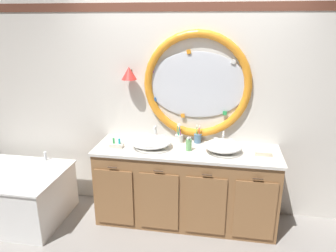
% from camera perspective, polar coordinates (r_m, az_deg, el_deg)
% --- Properties ---
extents(ground_plane, '(14.00, 14.00, 0.00)m').
position_cam_1_polar(ground_plane, '(3.69, 1.57, -18.20)').
color(ground_plane, gray).
extents(back_wall_assembly, '(6.40, 0.26, 2.60)m').
position_cam_1_polar(back_wall_assembly, '(3.65, 3.26, 4.48)').
color(back_wall_assembly, silver).
rests_on(back_wall_assembly, ground_plane).
extents(vanity_counter, '(1.98, 0.63, 0.87)m').
position_cam_1_polar(vanity_counter, '(3.66, 3.15, -10.41)').
color(vanity_counter, olive).
rests_on(vanity_counter, ground_plane).
extents(sink_basin_left, '(0.44, 0.44, 0.13)m').
position_cam_1_polar(sink_basin_left, '(3.48, -3.06, -2.83)').
color(sink_basin_left, white).
rests_on(sink_basin_left, vanity_counter).
extents(sink_basin_right, '(0.39, 0.39, 0.14)m').
position_cam_1_polar(sink_basin_right, '(3.40, 9.69, -3.53)').
color(sink_basin_right, white).
rests_on(sink_basin_right, vanity_counter).
extents(faucet_set_left, '(0.24, 0.12, 0.17)m').
position_cam_1_polar(faucet_set_left, '(3.70, -2.23, -1.53)').
color(faucet_set_left, silver).
rests_on(faucet_set_left, vanity_counter).
extents(faucet_set_right, '(0.22, 0.15, 0.15)m').
position_cam_1_polar(faucet_set_right, '(3.63, 9.73, -2.29)').
color(faucet_set_right, silver).
rests_on(faucet_set_right, vanity_counter).
extents(toothbrush_holder_left, '(0.09, 0.09, 0.22)m').
position_cam_1_polar(toothbrush_holder_left, '(3.63, 1.99, -2.07)').
color(toothbrush_holder_left, white).
rests_on(toothbrush_holder_left, vanity_counter).
extents(toothbrush_holder_right, '(0.09, 0.09, 0.21)m').
position_cam_1_polar(toothbrush_holder_right, '(3.64, 5.28, -2.09)').
color(toothbrush_holder_right, slate).
rests_on(toothbrush_holder_right, vanity_counter).
extents(soap_dispenser, '(0.06, 0.07, 0.15)m').
position_cam_1_polar(soap_dispenser, '(3.41, 3.69, -3.27)').
color(soap_dispenser, '#6BAD66').
rests_on(soap_dispenser, vanity_counter).
extents(folded_hand_towel, '(0.18, 0.13, 0.04)m').
position_cam_1_polar(folded_hand_towel, '(3.47, 16.52, -4.53)').
color(folded_hand_towel, beige).
rests_on(folded_hand_towel, vanity_counter).
extents(toiletry_basket, '(0.14, 0.09, 0.11)m').
position_cam_1_polar(toiletry_basket, '(3.55, -9.07, -3.31)').
color(toiletry_basket, beige).
rests_on(toiletry_basket, vanity_counter).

